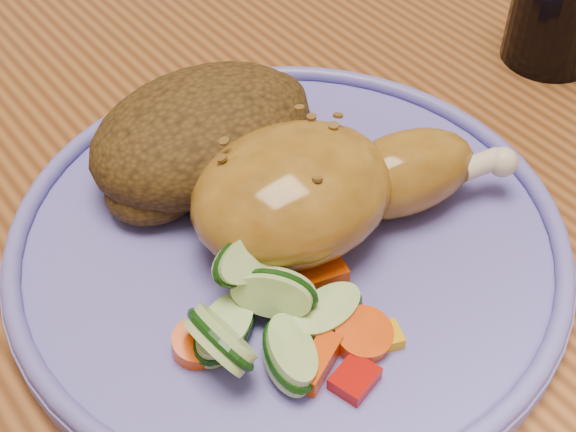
% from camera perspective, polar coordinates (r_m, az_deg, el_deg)
% --- Properties ---
extents(dining_table, '(0.90, 1.40, 0.75)m').
position_cam_1_polar(dining_table, '(0.55, -2.89, -2.60)').
color(dining_table, brown).
rests_on(dining_table, ground).
extents(plate, '(0.30, 0.30, 0.01)m').
position_cam_1_polar(plate, '(0.43, -0.00, -1.94)').
color(plate, '#625CC0').
rests_on(plate, dining_table).
extents(plate_rim, '(0.30, 0.30, 0.01)m').
position_cam_1_polar(plate_rim, '(0.42, -0.00, -0.94)').
color(plate_rim, '#625CC0').
rests_on(plate_rim, plate).
extents(chicken_leg, '(0.18, 0.10, 0.06)m').
position_cam_1_polar(chicken_leg, '(0.41, 2.37, 1.99)').
color(chicken_leg, '#9C6A20').
rests_on(chicken_leg, plate).
extents(rice_pilaf, '(0.14, 0.10, 0.06)m').
position_cam_1_polar(rice_pilaf, '(0.46, -5.81, 5.83)').
color(rice_pilaf, '#462E11').
rests_on(rice_pilaf, plate).
extents(vegetable_pile, '(0.10, 0.10, 0.05)m').
position_cam_1_polar(vegetable_pile, '(0.38, -1.11, -7.29)').
color(vegetable_pile, '#A50A05').
rests_on(vegetable_pile, plate).
extents(drinking_glass, '(0.06, 0.06, 0.09)m').
position_cam_1_polar(drinking_glass, '(0.58, 18.83, 14.14)').
color(drinking_glass, black).
rests_on(drinking_glass, dining_table).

